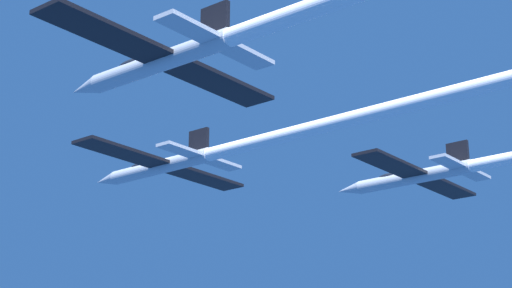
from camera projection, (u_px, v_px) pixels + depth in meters
jet_lead at (269, 139)px, 75.62m from camera, size 20.49×53.47×3.39m
jet_left_wing at (325, 3)px, 51.09m from camera, size 20.49×54.22×3.39m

